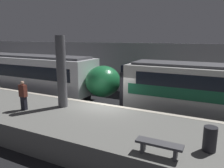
% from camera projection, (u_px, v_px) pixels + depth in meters
% --- Properties ---
extents(ground_plane, '(120.00, 120.00, 0.00)m').
position_uv_depth(ground_plane, '(106.00, 122.00, 12.66)').
color(ground_plane, black).
extents(platform, '(40.00, 4.66, 1.14)m').
position_uv_depth(platform, '(83.00, 128.00, 10.51)').
color(platform, slate).
rests_on(platform, ground).
extents(station_rear_barrier, '(50.00, 0.15, 4.38)m').
position_uv_depth(station_rear_barrier, '(146.00, 69.00, 18.42)').
color(station_rear_barrier, gray).
rests_on(station_rear_barrier, ground).
extents(support_pillar_near, '(0.51, 0.51, 3.82)m').
position_uv_depth(support_pillar_near, '(61.00, 72.00, 11.59)').
color(support_pillar_near, '#56565B').
rests_on(support_pillar_near, platform).
extents(train_modern, '(19.07, 2.88, 3.40)m').
position_uv_depth(train_modern, '(17.00, 73.00, 19.18)').
color(train_modern, black).
rests_on(train_modern, ground).
extents(person_waiting, '(0.38, 0.24, 1.54)m').
position_uv_depth(person_waiting, '(23.00, 95.00, 11.26)').
color(person_waiting, black).
rests_on(person_waiting, platform).
extents(platform_bench, '(1.50, 0.40, 0.45)m').
position_uv_depth(platform_bench, '(159.00, 146.00, 6.96)').
color(platform_bench, '#4C4C51').
rests_on(platform_bench, platform).
extents(trash_bin, '(0.44, 0.44, 0.85)m').
position_uv_depth(trash_bin, '(210.00, 139.00, 7.22)').
color(trash_bin, '#232328').
rests_on(trash_bin, platform).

